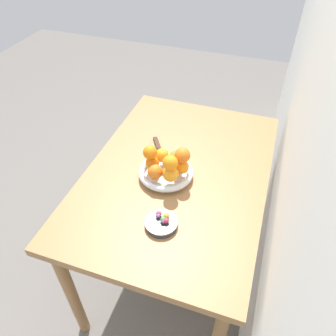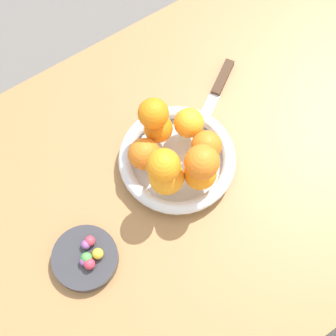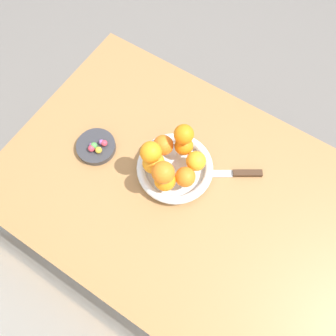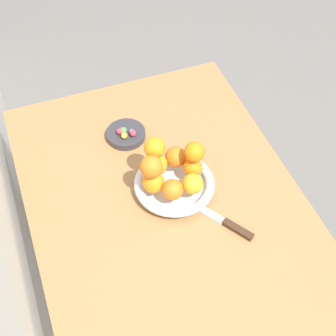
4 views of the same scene
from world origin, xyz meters
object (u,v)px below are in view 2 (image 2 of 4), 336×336
candy_ball_4 (86,245)px  knife (212,101)px  candy_ball_1 (84,261)px  orange_4 (158,128)px  candy_ball_0 (98,254)px  orange_3 (188,123)px  orange_5 (144,154)px  orange_6 (153,113)px  orange_2 (209,145)px  dining_table (205,182)px  candy_ball_5 (89,264)px  orange_8 (162,164)px  orange_0 (166,177)px  candy_ball_3 (90,241)px  candy_dish (85,258)px  orange_7 (202,162)px  orange_1 (200,174)px  candy_ball_2 (87,258)px  fruit_bowl (177,159)px

candy_ball_4 → knife: candy_ball_4 is taller
candy_ball_4 → knife: bearing=-160.9°
candy_ball_1 → candy_ball_4: bearing=-125.8°
orange_4 → candy_ball_0: 0.26m
orange_3 → orange_5: size_ratio=0.96×
orange_6 → candy_ball_1: orange_6 is taller
orange_4 → candy_ball_1: (0.25, 0.13, -0.04)m
orange_2 → orange_6: orange_6 is taller
dining_table → candy_ball_5: candy_ball_5 is taller
orange_6 → orange_8: size_ratio=0.96×
orange_0 → candy_ball_4: (0.19, 0.02, -0.04)m
orange_4 → candy_ball_3: bearing=26.2°
orange_3 → candy_ball_3: orange_3 is taller
orange_2 → orange_8: size_ratio=0.98×
candy_dish → orange_8: size_ratio=2.01×
orange_4 → orange_7: size_ratio=0.90×
orange_3 → orange_7: orange_7 is taller
orange_6 → candy_ball_1: 0.30m
orange_6 → candy_ball_0: (0.21, 0.14, -0.09)m
candy_ball_0 → orange_1: bearing=-176.4°
orange_8 → candy_ball_3: orange_8 is taller
candy_ball_5 → orange_3: bearing=-157.7°
orange_6 → orange_7: size_ratio=0.92×
candy_ball_0 → candy_ball_4: size_ratio=1.18×
orange_2 → candy_ball_3: 0.28m
orange_4 → orange_6: bearing=-40.2°
candy_ball_2 → candy_ball_3: 0.03m
dining_table → candy_ball_0: bearing=8.7°
orange_1 → dining_table: bearing=-147.3°
orange_3 → orange_6: size_ratio=1.02×
candy_ball_5 → knife: size_ratio=0.09×
candy_ball_3 → knife: bearing=-160.7°
orange_6 → candy_ball_3: size_ratio=2.93×
candy_ball_0 → candy_ball_5: 0.02m
candy_dish → candy_ball_1: (0.00, 0.01, 0.02)m
fruit_bowl → orange_2: (-0.05, 0.02, 0.05)m
dining_table → orange_4: size_ratio=19.50×
orange_2 → knife: (-0.09, -0.10, -0.06)m
orange_4 → orange_8: size_ratio=0.93×
candy_ball_0 → orange_5: bearing=-148.0°
orange_3 → candy_ball_1: orange_3 is taller
orange_3 → candy_ball_4: size_ratio=3.33×
orange_0 → orange_5: bearing=-82.7°
dining_table → knife: 0.17m
orange_8 → knife: size_ratio=0.26×
orange_8 → candy_ball_2: (0.19, 0.04, -0.10)m
orange_6 → candy_ball_2: size_ratio=2.69×
dining_table → candy_ball_5: (0.30, 0.05, 0.12)m
candy_ball_4 → orange_7: bearing=176.4°
dining_table → candy_ball_4: (0.29, 0.02, 0.12)m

